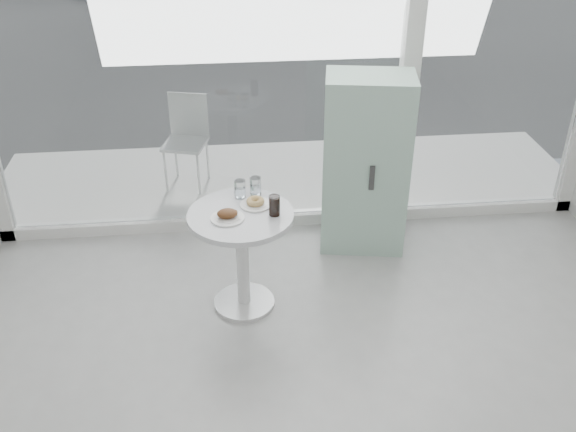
{
  "coord_description": "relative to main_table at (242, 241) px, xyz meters",
  "views": [
    {
      "loc": [
        -0.56,
        -1.8,
        2.96
      ],
      "look_at": [
        -0.2,
        1.7,
        0.85
      ],
      "focal_mm": 40.0,
      "sensor_mm": 36.0,
      "label": 1
    }
  ],
  "objects": [
    {
      "name": "plate_fritter",
      "position": [
        -0.08,
        -0.06,
        0.25
      ],
      "size": [
        0.23,
        0.23,
        0.07
      ],
      "color": "white",
      "rests_on": "main_table"
    },
    {
      "name": "storefront",
      "position": [
        0.57,
        1.1,
        1.16
      ],
      "size": [
        5.0,
        0.14,
        3.0
      ],
      "color": "white",
      "rests_on": "ground"
    },
    {
      "name": "room_shell",
      "position": [
        0.5,
        -2.46,
        1.36
      ],
      "size": [
        6.0,
        6.0,
        6.0
      ],
      "color": "white",
      "rests_on": "ground"
    },
    {
      "name": "main_table",
      "position": [
        0.0,
        0.0,
        0.0
      ],
      "size": [
        0.72,
        0.72,
        0.77
      ],
      "color": "silver",
      "rests_on": "ground"
    },
    {
      "name": "mint_cabinet",
      "position": [
        1.01,
        0.74,
        0.17
      ],
      "size": [
        0.73,
        0.55,
        1.44
      ],
      "rotation": [
        0.0,
        0.0,
        -0.17
      ],
      "color": "#9BC5AE",
      "rests_on": "ground"
    },
    {
      "name": "cola_glass",
      "position": [
        0.23,
        -0.04,
        0.29
      ],
      "size": [
        0.08,
        0.08,
        0.14
      ],
      "color": "white",
      "rests_on": "main_table"
    },
    {
      "name": "water_tumbler_b",
      "position": [
        0.12,
        0.26,
        0.28
      ],
      "size": [
        0.08,
        0.08,
        0.13
      ],
      "color": "white",
      "rests_on": "main_table"
    },
    {
      "name": "patio_deck",
      "position": [
        0.5,
        1.9,
        -0.53
      ],
      "size": [
        5.6,
        1.6,
        0.05
      ],
      "primitive_type": "cube",
      "color": "silver",
      "rests_on": "ground"
    },
    {
      "name": "patio_chair",
      "position": [
        -0.44,
        1.88,
        -0.01
      ],
      "size": [
        0.46,
        0.46,
        0.86
      ],
      "rotation": [
        0.0,
        0.0,
        -0.26
      ],
      "color": "silver",
      "rests_on": "patio_deck"
    },
    {
      "name": "water_tumbler_a",
      "position": [
        0.01,
        0.23,
        0.28
      ],
      "size": [
        0.08,
        0.08,
        0.13
      ],
      "color": "white",
      "rests_on": "main_table"
    },
    {
      "name": "plate_donut",
      "position": [
        0.11,
        0.1,
        0.24
      ],
      "size": [
        0.21,
        0.21,
        0.05
      ],
      "color": "white",
      "rests_on": "main_table"
    }
  ]
}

